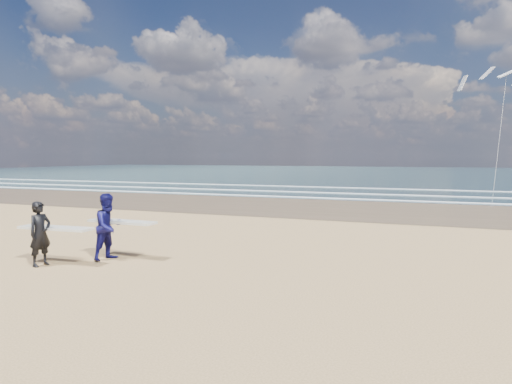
% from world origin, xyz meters
% --- Properties ---
extents(ocean, '(220.00, 100.00, 0.02)m').
position_xyz_m(ocean, '(20.00, 72.00, 0.01)').
color(ocean, '#1A3139').
rests_on(ocean, ground).
extents(surfer_near, '(2.23, 1.03, 1.79)m').
position_xyz_m(surfer_near, '(-0.60, 0.52, 0.91)').
color(surfer_near, black).
rests_on(surfer_near, ground).
extents(surfer_far, '(2.22, 1.19, 1.94)m').
position_xyz_m(surfer_far, '(0.63, 1.81, 0.98)').
color(surfer_far, '#0E0D4A').
rests_on(surfer_far, ground).
extents(kite_1, '(5.36, 4.69, 9.53)m').
position_xyz_m(kite_1, '(13.34, 24.13, 5.15)').
color(kite_1, slate).
rests_on(kite_1, ground).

